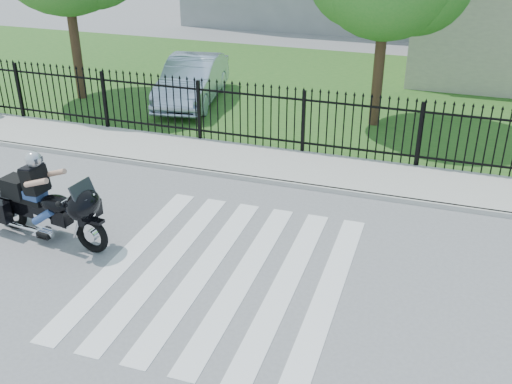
% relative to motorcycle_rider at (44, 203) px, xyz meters
% --- Properties ---
extents(ground, '(120.00, 120.00, 0.00)m').
position_rel_motorcycle_rider_xyz_m(ground, '(3.89, -0.12, -0.80)').
color(ground, slate).
rests_on(ground, ground).
extents(crosswalk, '(5.00, 5.50, 0.01)m').
position_rel_motorcycle_rider_xyz_m(crosswalk, '(3.89, -0.12, -0.79)').
color(crosswalk, silver).
rests_on(crosswalk, ground).
extents(sidewalk, '(40.00, 2.00, 0.12)m').
position_rel_motorcycle_rider_xyz_m(sidewalk, '(3.89, 4.88, -0.74)').
color(sidewalk, '#ADAAA3').
rests_on(sidewalk, ground).
extents(curb, '(40.00, 0.12, 0.12)m').
position_rel_motorcycle_rider_xyz_m(curb, '(3.89, 3.88, -0.74)').
color(curb, '#ADAAA3').
rests_on(curb, ground).
extents(grass_strip, '(40.00, 12.00, 0.02)m').
position_rel_motorcycle_rider_xyz_m(grass_strip, '(3.89, 11.88, -0.79)').
color(grass_strip, '#25551D').
rests_on(grass_strip, ground).
extents(iron_fence, '(26.00, 0.04, 1.80)m').
position_rel_motorcycle_rider_xyz_m(iron_fence, '(3.89, 5.88, 0.10)').
color(iron_fence, black).
rests_on(iron_fence, ground).
extents(motorcycle_rider, '(2.94, 1.21, 1.95)m').
position_rel_motorcycle_rider_xyz_m(motorcycle_rider, '(0.00, 0.00, 0.00)').
color(motorcycle_rider, black).
rests_on(motorcycle_rider, ground).
extents(parked_car, '(2.29, 4.76, 1.50)m').
position_rel_motorcycle_rider_xyz_m(parked_car, '(-0.76, 9.13, -0.03)').
color(parked_car, '#ADBCDA').
rests_on(parked_car, grass_strip).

